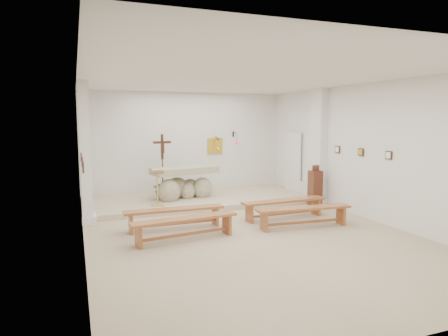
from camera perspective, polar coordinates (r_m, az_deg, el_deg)
name	(u,v)px	position (r m, az deg, el deg)	size (l,w,h in m)	color
ground	(242,230)	(9.46, 2.65, -8.85)	(7.00, 10.00, 0.00)	#C1AC8B
wall_left	(81,161)	(8.40, -19.74, 0.92)	(0.02, 10.00, 3.50)	silver
wall_right	(367,151)	(10.99, 19.70, 2.24)	(0.02, 10.00, 3.50)	silver
wall_back	(186,144)	(13.85, -5.46, 3.50)	(7.00, 0.02, 3.50)	silver
ceiling	(243,78)	(9.15, 2.77, 12.69)	(7.00, 10.00, 0.02)	silver
sanctuary_platform	(199,199)	(12.64, -3.61, -4.47)	(6.98, 3.00, 0.15)	beige
pilaster_left	(85,153)	(10.40, -19.25, 2.02)	(0.26, 0.55, 3.50)	white
pilaster_right	(319,147)	(12.51, 13.37, 2.98)	(0.26, 0.55, 3.50)	white
gold_wall_relief	(215,146)	(14.14, -1.30, 3.19)	(0.55, 0.04, 0.55)	gold
sanctuary_lamp	(236,141)	(14.14, 1.72, 3.84)	(0.11, 0.36, 0.44)	black
station_frame_left_front	(83,167)	(7.61, -19.49, 0.12)	(0.03, 0.20, 0.20)	#3E251B
station_frame_left_mid	(82,162)	(8.61, -19.62, 0.86)	(0.03, 0.20, 0.20)	#3E251B
station_frame_left_rear	(81,157)	(9.60, -19.72, 1.44)	(0.03, 0.20, 0.20)	#3E251B
station_frame_right_front	(389,155)	(10.38, 22.45, 1.70)	(0.03, 0.20, 0.20)	#3E251B
station_frame_right_mid	(361,152)	(11.13, 18.95, 2.17)	(0.03, 0.20, 0.20)	#3E251B
station_frame_right_rear	(337,149)	(11.91, 15.91, 2.57)	(0.03, 0.20, 0.20)	#3E251B
radiator_left	(84,207)	(11.30, -19.34, -5.21)	(0.10, 0.85, 0.52)	silver
radiator_right	(307,191)	(13.30, 11.73, -3.18)	(0.10, 0.85, 0.52)	silver
altar	(184,185)	(12.43, -5.73, -2.44)	(2.16, 1.20, 1.06)	#BFB291
lectern	(157,188)	(11.38, -9.49, -2.77)	(0.39, 0.34, 1.06)	tan
crucifix_stand	(162,160)	(12.95, -8.79, 1.15)	(0.59, 0.26, 1.96)	#32190F
potted_plant	(161,189)	(12.49, -8.97, -3.01)	(0.51, 0.44, 0.57)	#245321
donation_pedestal	(315,188)	(12.27, 12.87, -2.78)	(0.33, 0.33, 1.22)	#502816
bench_left_front	(175,213)	(9.52, -7.08, -6.46)	(2.36, 0.38, 0.50)	brown
bench_right_front	(284,204)	(10.56, 8.59, -5.15)	(2.38, 0.50, 0.50)	brown
bench_left_second	(185,223)	(8.62, -5.59, -7.86)	(2.39, 0.70, 0.50)	brown
bench_right_second	(304,212)	(9.76, 11.32, -6.21)	(2.38, 0.54, 0.50)	brown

